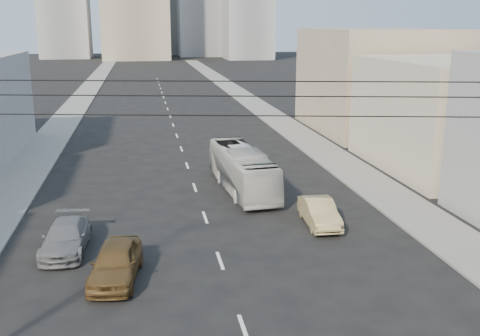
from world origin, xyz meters
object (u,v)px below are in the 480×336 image
object	(u,v)px
city_bus	(242,169)
sedan_grey	(66,237)
sedan_brown	(116,262)
sedan_tan	(319,212)

from	to	relation	value
city_bus	sedan_grey	world-z (taller)	city_bus
sedan_brown	sedan_tan	distance (m)	11.55
city_bus	sedan_grey	distance (m)	13.09
sedan_tan	sedan_grey	xyz separation A→B (m)	(-12.87, -1.36, -0.01)
city_bus	sedan_tan	size ratio (longest dim) A/B	2.34
sedan_tan	sedan_grey	size ratio (longest dim) A/B	0.89
sedan_grey	city_bus	bearing A→B (deg)	43.14
sedan_brown	sedan_grey	distance (m)	4.34
sedan_tan	sedan_grey	distance (m)	12.94
city_bus	sedan_tan	distance (m)	7.70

